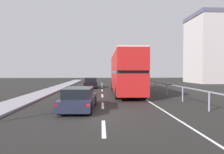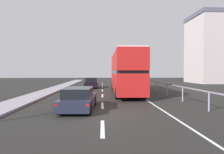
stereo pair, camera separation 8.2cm
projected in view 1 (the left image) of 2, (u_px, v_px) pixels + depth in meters
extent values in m
cube|color=black|center=(103.00, 115.00, 10.13)|extent=(74.96, 120.00, 0.10)
cube|color=silver|center=(104.00, 128.00, 7.53)|extent=(0.16, 2.34, 0.01)
cube|color=silver|center=(103.00, 105.00, 12.63)|extent=(0.16, 2.34, 0.01)
cube|color=silver|center=(102.00, 96.00, 17.73)|extent=(0.16, 2.34, 0.01)
cube|color=silver|center=(102.00, 90.00, 22.83)|extent=(0.16, 2.34, 0.01)
cube|color=silver|center=(102.00, 87.00, 27.93)|extent=(0.16, 2.34, 0.01)
cube|color=silver|center=(102.00, 85.00, 33.03)|extent=(0.16, 2.34, 0.01)
cube|color=silver|center=(102.00, 83.00, 38.13)|extent=(0.16, 2.34, 0.01)
cube|color=silver|center=(137.00, 94.00, 19.32)|extent=(0.12, 46.00, 0.01)
cube|color=gray|center=(161.00, 83.00, 19.43)|extent=(0.08, 42.00, 0.08)
cylinder|color=gray|center=(209.00, 102.00, 10.72)|extent=(0.10, 0.10, 1.13)
cylinder|color=gray|center=(183.00, 94.00, 14.21)|extent=(0.10, 0.10, 1.13)
cylinder|color=gray|center=(167.00, 90.00, 17.70)|extent=(0.10, 0.10, 1.13)
cylinder|color=gray|center=(156.00, 87.00, 21.20)|extent=(0.10, 0.10, 1.13)
cylinder|color=gray|center=(148.00, 85.00, 24.69)|extent=(0.10, 0.10, 1.13)
cylinder|color=gray|center=(142.00, 83.00, 28.18)|extent=(0.10, 0.10, 1.13)
cylinder|color=gray|center=(138.00, 82.00, 31.67)|extent=(0.10, 0.10, 1.13)
cylinder|color=gray|center=(134.00, 81.00, 35.17)|extent=(0.10, 0.10, 1.13)
cylinder|color=gray|center=(131.00, 80.00, 38.66)|extent=(0.10, 0.10, 1.13)
cube|color=red|center=(125.00, 82.00, 19.56)|extent=(2.68, 11.42, 1.81)
cube|color=black|center=(125.00, 72.00, 19.53)|extent=(2.69, 10.97, 0.24)
cube|color=red|center=(125.00, 62.00, 19.50)|extent=(2.68, 11.42, 1.78)
cube|color=silver|center=(125.00, 53.00, 19.48)|extent=(2.63, 11.19, 0.10)
cube|color=black|center=(120.00, 79.00, 25.22)|extent=(2.24, 0.08, 1.27)
cube|color=yellow|center=(120.00, 61.00, 25.15)|extent=(1.49, 0.06, 0.28)
cylinder|color=black|center=(112.00, 86.00, 23.82)|extent=(0.30, 1.00, 1.00)
cylinder|color=black|center=(130.00, 86.00, 23.92)|extent=(0.30, 1.00, 1.00)
cylinder|color=black|center=(117.00, 93.00, 15.45)|extent=(0.30, 1.00, 1.00)
cylinder|color=black|center=(144.00, 93.00, 15.54)|extent=(0.30, 1.00, 1.00)
cube|color=#1F2336|center=(79.00, 101.00, 11.39)|extent=(2.01, 4.40, 0.60)
cube|color=black|center=(79.00, 92.00, 11.16)|extent=(1.70, 2.45, 0.55)
cube|color=red|center=(56.00, 105.00, 9.25)|extent=(0.16, 0.07, 0.12)
cube|color=red|center=(88.00, 105.00, 9.26)|extent=(0.16, 0.07, 0.12)
cylinder|color=black|center=(71.00, 100.00, 12.84)|extent=(0.23, 0.65, 0.64)
cylinder|color=black|center=(95.00, 100.00, 12.86)|extent=(0.23, 0.65, 0.64)
cylinder|color=black|center=(60.00, 109.00, 9.93)|extent=(0.23, 0.65, 0.64)
cylinder|color=black|center=(90.00, 109.00, 9.94)|extent=(0.23, 0.65, 0.64)
cube|color=black|center=(91.00, 84.00, 26.50)|extent=(1.98, 4.22, 0.71)
cube|color=black|center=(91.00, 80.00, 26.28)|extent=(1.69, 2.34, 0.57)
cube|color=red|center=(84.00, 84.00, 24.38)|extent=(0.16, 0.07, 0.12)
cube|color=red|center=(97.00, 84.00, 24.53)|extent=(0.16, 0.07, 0.12)
cylinder|color=black|center=(85.00, 85.00, 27.81)|extent=(0.22, 0.65, 0.64)
cylinder|color=black|center=(97.00, 85.00, 27.96)|extent=(0.22, 0.65, 0.64)
cylinder|color=black|center=(84.00, 86.00, 25.06)|extent=(0.22, 0.65, 0.64)
cylinder|color=black|center=(97.00, 86.00, 25.21)|extent=(0.22, 0.65, 0.64)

